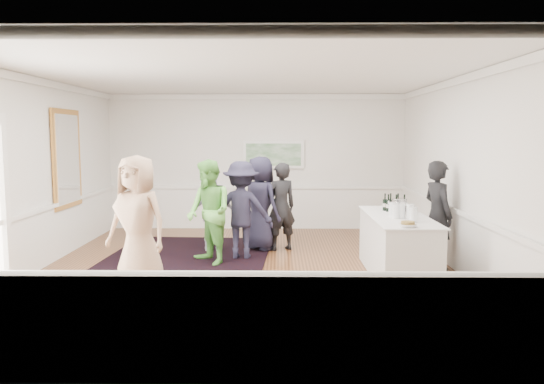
{
  "coord_description": "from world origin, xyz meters",
  "views": [
    {
      "loc": [
        0.53,
        -8.6,
        2.26
      ],
      "look_at": [
        0.42,
        0.2,
        1.3
      ],
      "focal_mm": 35.0,
      "sensor_mm": 36.0,
      "label": 1
    }
  ],
  "objects_px": {
    "guest_green": "(209,212)",
    "guest_dark_a": "(241,210)",
    "guest_tan": "(138,223)",
    "nut_bowl": "(408,224)",
    "bartender": "(438,215)",
    "serving_table": "(397,246)",
    "guest_navy": "(260,203)",
    "guest_lilac": "(213,214)",
    "ice_bucket": "(399,207)",
    "guest_dark_b": "(281,207)"
  },
  "relations": [
    {
      "from": "guest_lilac",
      "to": "guest_dark_b",
      "type": "height_order",
      "value": "guest_dark_b"
    },
    {
      "from": "guest_lilac",
      "to": "nut_bowl",
      "type": "bearing_deg",
      "value": 136.55
    },
    {
      "from": "guest_dark_a",
      "to": "guest_dark_b",
      "type": "xyz_separation_m",
      "value": [
        0.72,
        0.69,
        -0.03
      ]
    },
    {
      "from": "serving_table",
      "to": "guest_navy",
      "type": "relative_size",
      "value": 1.3
    },
    {
      "from": "guest_green",
      "to": "guest_dark_b",
      "type": "distance_m",
      "value": 1.69
    },
    {
      "from": "guest_green",
      "to": "bartender",
      "type": "bearing_deg",
      "value": 49.89
    },
    {
      "from": "guest_tan",
      "to": "guest_navy",
      "type": "distance_m",
      "value": 3.17
    },
    {
      "from": "guest_lilac",
      "to": "guest_green",
      "type": "bearing_deg",
      "value": 91.52
    },
    {
      "from": "guest_navy",
      "to": "ice_bucket",
      "type": "height_order",
      "value": "guest_navy"
    },
    {
      "from": "serving_table",
      "to": "guest_lilac",
      "type": "bearing_deg",
      "value": 151.12
    },
    {
      "from": "guest_lilac",
      "to": "guest_dark_b",
      "type": "distance_m",
      "value": 1.32
    },
    {
      "from": "bartender",
      "to": "nut_bowl",
      "type": "xyz_separation_m",
      "value": [
        -0.86,
        -1.48,
        0.09
      ]
    },
    {
      "from": "serving_table",
      "to": "guest_navy",
      "type": "distance_m",
      "value": 2.98
    },
    {
      "from": "bartender",
      "to": "guest_lilac",
      "type": "xyz_separation_m",
      "value": [
        -3.94,
        1.27,
        -0.19
      ]
    },
    {
      "from": "guest_dark_a",
      "to": "ice_bucket",
      "type": "height_order",
      "value": "guest_dark_a"
    },
    {
      "from": "guest_tan",
      "to": "guest_green",
      "type": "distance_m",
      "value": 1.74
    },
    {
      "from": "guest_tan",
      "to": "guest_navy",
      "type": "relative_size",
      "value": 1.07
    },
    {
      "from": "guest_navy",
      "to": "ice_bucket",
      "type": "distance_m",
      "value": 2.86
    },
    {
      "from": "guest_dark_a",
      "to": "guest_navy",
      "type": "height_order",
      "value": "guest_navy"
    },
    {
      "from": "guest_tan",
      "to": "serving_table",
      "type": "bearing_deg",
      "value": 32.12
    },
    {
      "from": "serving_table",
      "to": "guest_dark_b",
      "type": "xyz_separation_m",
      "value": [
        -1.86,
        1.86,
        0.37
      ]
    },
    {
      "from": "guest_tan",
      "to": "nut_bowl",
      "type": "xyz_separation_m",
      "value": [
        3.86,
        -0.22,
        0.02
      ]
    },
    {
      "from": "guest_green",
      "to": "guest_dark_a",
      "type": "bearing_deg",
      "value": 93.32
    },
    {
      "from": "guest_navy",
      "to": "nut_bowl",
      "type": "distance_m",
      "value": 3.63
    },
    {
      "from": "serving_table",
      "to": "guest_tan",
      "type": "relative_size",
      "value": 1.22
    },
    {
      "from": "bartender",
      "to": "guest_lilac",
      "type": "distance_m",
      "value": 4.14
    },
    {
      "from": "bartender",
      "to": "guest_dark_a",
      "type": "bearing_deg",
      "value": 61.55
    },
    {
      "from": "guest_lilac",
      "to": "serving_table",
      "type": "bearing_deg",
      "value": 149.48
    },
    {
      "from": "bartender",
      "to": "guest_dark_b",
      "type": "xyz_separation_m",
      "value": [
        -2.63,
        1.39,
        -0.06
      ]
    },
    {
      "from": "guest_tan",
      "to": "guest_navy",
      "type": "height_order",
      "value": "guest_tan"
    },
    {
      "from": "guest_navy",
      "to": "guest_tan",
      "type": "bearing_deg",
      "value": 102.72
    },
    {
      "from": "guest_green",
      "to": "guest_dark_a",
      "type": "xyz_separation_m",
      "value": [
        0.53,
        0.44,
        -0.02
      ]
    },
    {
      "from": "serving_table",
      "to": "guest_navy",
      "type": "xyz_separation_m",
      "value": [
        -2.26,
        1.9,
        0.43
      ]
    },
    {
      "from": "bartender",
      "to": "guest_navy",
      "type": "height_order",
      "value": "guest_navy"
    },
    {
      "from": "guest_navy",
      "to": "nut_bowl",
      "type": "xyz_separation_m",
      "value": [
        2.17,
        -2.91,
        0.09
      ]
    },
    {
      "from": "guest_green",
      "to": "guest_lilac",
      "type": "relative_size",
      "value": 1.26
    },
    {
      "from": "serving_table",
      "to": "guest_green",
      "type": "xyz_separation_m",
      "value": [
        -3.11,
        0.73,
        0.43
      ]
    },
    {
      "from": "guest_dark_a",
      "to": "bartender",
      "type": "bearing_deg",
      "value": 171.88
    },
    {
      "from": "guest_tan",
      "to": "guest_lilac",
      "type": "bearing_deg",
      "value": 93.72
    },
    {
      "from": "guest_dark_b",
      "to": "guest_navy",
      "type": "height_order",
      "value": "guest_navy"
    },
    {
      "from": "guest_dark_b",
      "to": "guest_tan",
      "type": "bearing_deg",
      "value": 27.06
    },
    {
      "from": "serving_table",
      "to": "ice_bucket",
      "type": "distance_m",
      "value": 0.65
    },
    {
      "from": "serving_table",
      "to": "bartender",
      "type": "xyz_separation_m",
      "value": [
        0.77,
        0.48,
        0.43
      ]
    },
    {
      "from": "serving_table",
      "to": "bartender",
      "type": "height_order",
      "value": "bartender"
    },
    {
      "from": "bartender",
      "to": "guest_tan",
      "type": "xyz_separation_m",
      "value": [
        -4.72,
        -1.26,
        0.07
      ]
    },
    {
      "from": "guest_green",
      "to": "guest_navy",
      "type": "bearing_deg",
      "value": 107.56
    },
    {
      "from": "guest_dark_b",
      "to": "guest_dark_a",
      "type": "bearing_deg",
      "value": 19.18
    },
    {
      "from": "guest_green",
      "to": "guest_lilac",
      "type": "distance_m",
      "value": 1.03
    },
    {
      "from": "bartender",
      "to": "guest_lilac",
      "type": "bearing_deg",
      "value": 55.44
    },
    {
      "from": "guest_tan",
      "to": "nut_bowl",
      "type": "distance_m",
      "value": 3.87
    }
  ]
}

